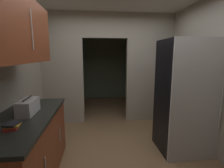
# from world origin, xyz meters

# --- Properties ---
(ground) EXTENTS (20.00, 20.00, 0.00)m
(ground) POSITION_xyz_m (0.00, 0.00, 0.00)
(ground) COLOR brown
(kitchen_partition) EXTENTS (3.10, 0.12, 2.59)m
(kitchen_partition) POSITION_xyz_m (0.03, 1.67, 1.40)
(kitchen_partition) COLOR #9E998C
(kitchen_partition) RESTS_ON ground
(adjoining_room_shell) EXTENTS (3.10, 2.43, 2.59)m
(adjoining_room_shell) POSITION_xyz_m (0.00, 3.33, 1.29)
(adjoining_room_shell) COLOR slate
(adjoining_room_shell) RESTS_ON ground
(refrigerator) EXTENTS (0.83, 0.71, 1.87)m
(refrigerator) POSITION_xyz_m (1.16, 0.25, 0.94)
(refrigerator) COLOR black
(refrigerator) RESTS_ON ground
(lower_cabinet_run) EXTENTS (0.68, 1.67, 0.90)m
(lower_cabinet_run) POSITION_xyz_m (-1.21, -0.29, 0.45)
(lower_cabinet_run) COLOR brown
(lower_cabinet_run) RESTS_ON ground
(upper_cabinet_counterside) EXTENTS (0.36, 1.50, 0.74)m
(upper_cabinet_counterside) POSITION_xyz_m (-1.21, -0.29, 1.90)
(upper_cabinet_counterside) COLOR brown
(boombox) EXTENTS (0.18, 0.38, 0.21)m
(boombox) POSITION_xyz_m (-1.18, -0.19, 0.99)
(boombox) COLOR #B2B2B7
(boombox) RESTS_ON lower_cabinet_run
(book_stack) EXTENTS (0.16, 0.17, 0.06)m
(book_stack) POSITION_xyz_m (-1.17, -0.62, 0.93)
(book_stack) COLOR red
(book_stack) RESTS_ON lower_cabinet_run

